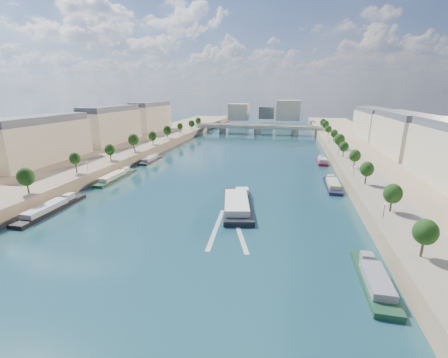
% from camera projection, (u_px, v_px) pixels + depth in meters
% --- Properties ---
extents(ground, '(700.00, 700.00, 0.00)m').
position_uv_depth(ground, '(228.00, 172.00, 141.61)').
color(ground, '#0B2834').
rests_on(ground, ground).
extents(quay_left, '(44.00, 520.00, 5.00)m').
position_uv_depth(quay_left, '(92.00, 160.00, 155.51)').
color(quay_left, '#9E8460').
rests_on(quay_left, ground).
extents(quay_right, '(44.00, 520.00, 5.00)m').
position_uv_depth(quay_right, '(395.00, 176.00, 126.30)').
color(quay_right, '#9E8460').
rests_on(quay_right, ground).
extents(pave_left, '(14.00, 520.00, 0.10)m').
position_uv_depth(pave_left, '(118.00, 156.00, 151.74)').
color(pave_left, gray).
rests_on(pave_left, quay_left).
extents(pave_right, '(14.00, 520.00, 0.10)m').
position_uv_depth(pave_right, '(357.00, 168.00, 128.62)').
color(pave_right, gray).
rests_on(pave_right, quay_right).
extents(trees_left, '(4.80, 268.80, 8.26)m').
position_uv_depth(trees_left, '(122.00, 145.00, 151.68)').
color(trees_left, '#382B1E').
rests_on(trees_left, ground).
extents(trees_right, '(4.80, 268.80, 8.26)m').
position_uv_depth(trees_right, '(350.00, 151.00, 136.87)').
color(trees_right, '#382B1E').
rests_on(trees_right, ground).
extents(lamps_left, '(0.36, 200.36, 4.28)m').
position_uv_depth(lamps_left, '(114.00, 155.00, 140.68)').
color(lamps_left, black).
rests_on(lamps_left, ground).
extents(lamps_right, '(0.36, 200.36, 4.28)m').
position_uv_depth(lamps_right, '(345.00, 159.00, 133.45)').
color(lamps_right, black).
rests_on(lamps_right, ground).
extents(buildings_left, '(16.00, 226.00, 23.20)m').
position_uv_depth(buildings_left, '(82.00, 129.00, 165.45)').
color(buildings_left, '#BCB190').
rests_on(buildings_left, ground).
extents(buildings_right, '(16.00, 226.00, 23.20)m').
position_uv_depth(buildings_right, '(423.00, 140.00, 130.97)').
color(buildings_right, '#BCB190').
rests_on(buildings_right, ground).
extents(skyline, '(79.00, 42.00, 22.00)m').
position_uv_depth(skyline, '(269.00, 111.00, 342.64)').
color(skyline, '#BCB190').
rests_on(skyline, ground).
extents(bridge, '(112.00, 12.00, 8.15)m').
position_uv_depth(bridge, '(258.00, 128.00, 265.22)').
color(bridge, '#C1B79E').
rests_on(bridge, ground).
extents(tour_barge, '(14.86, 32.42, 4.24)m').
position_uv_depth(tour_barge, '(237.00, 204.00, 98.39)').
color(tour_barge, black).
rests_on(tour_barge, ground).
extents(wake, '(12.59, 26.02, 0.04)m').
position_uv_depth(wake, '(227.00, 229.00, 83.26)').
color(wake, silver).
rests_on(wake, ground).
extents(moored_barges_left, '(5.00, 159.80, 3.60)m').
position_uv_depth(moored_barges_left, '(54.00, 207.00, 96.44)').
color(moored_barges_left, '#171B34').
rests_on(moored_barges_left, ground).
extents(moored_barges_right, '(5.00, 161.78, 3.60)m').
position_uv_depth(moored_barges_right, '(348.00, 220.00, 87.31)').
color(moored_barges_right, black).
rests_on(moored_barges_right, ground).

